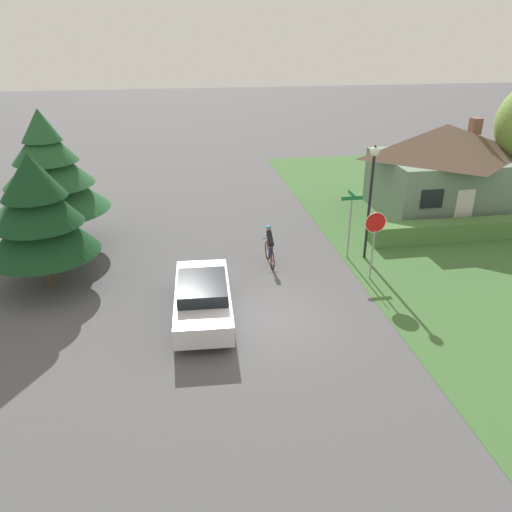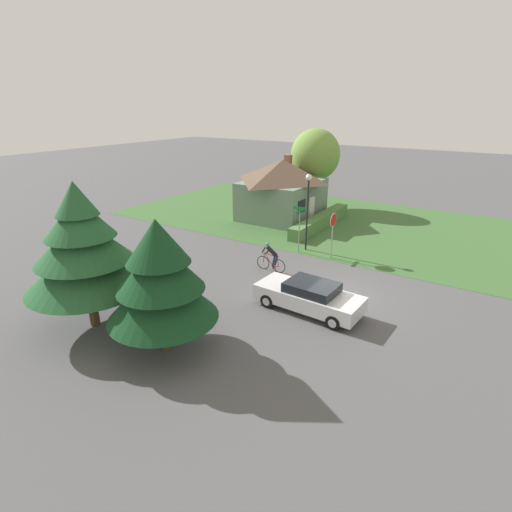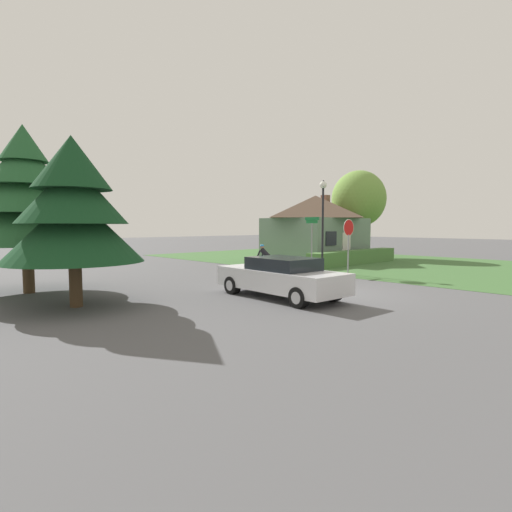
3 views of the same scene
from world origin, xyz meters
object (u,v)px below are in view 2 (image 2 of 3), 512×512
object	(u,v)px
cottage_house	(282,188)
conifer_tall_far	(83,248)
street_name_sign	(300,222)
sedan_left_lane	(309,296)
street_lamp	(308,196)
stop_sign	(333,226)
cyclist	(271,258)
conifer_tall_near	(160,277)
deciduous_tree_right	(315,155)

from	to	relation	value
cottage_house	conifer_tall_far	bearing A→B (deg)	-174.89
street_name_sign	sedan_left_lane	bearing A→B (deg)	-149.37
sedan_left_lane	street_lamp	xyz separation A→B (m)	(7.08, 3.63, 2.71)
stop_sign	cottage_house	bearing A→B (deg)	-130.34
cyclist	street_name_sign	distance (m)	3.59
sedan_left_lane	cyclist	size ratio (longest dim) A/B	2.73
sedan_left_lane	street_name_sign	distance (m)	7.51
stop_sign	street_lamp	xyz separation A→B (m)	(0.49, 1.91, 1.43)
street_lamp	conifer_tall_near	bearing A→B (deg)	-177.97
street_lamp	street_name_sign	world-z (taller)	street_lamp
cottage_house	street_name_sign	size ratio (longest dim) A/B	2.30
street_name_sign	cyclist	bearing A→B (deg)	-179.07
conifer_tall_near	deciduous_tree_right	bearing A→B (deg)	11.91
conifer_tall_far	street_lamp	bearing A→B (deg)	-14.31
street_lamp	conifer_tall_near	world-z (taller)	conifer_tall_near
cyclist	conifer_tall_far	distance (m)	9.85
cyclist	street_name_sign	size ratio (longest dim) A/B	0.62
conifer_tall_near	conifer_tall_far	bearing A→B (deg)	95.18
conifer_tall_far	deciduous_tree_right	distance (m)	23.42
street_name_sign	conifer_tall_far	bearing A→B (deg)	165.52
stop_sign	street_lamp	world-z (taller)	street_lamp
cyclist	street_lamp	bearing A→B (deg)	-92.64
sedan_left_lane	cyclist	xyz separation A→B (m)	(2.99, 3.71, 0.06)
conifer_tall_far	deciduous_tree_right	size ratio (longest dim) A/B	0.90
stop_sign	conifer_tall_far	distance (m)	13.65
street_lamp	conifer_tall_far	bearing A→B (deg)	165.69
cottage_house	street_name_sign	distance (m)	8.12
cottage_house	street_lamp	distance (m)	7.72
street_lamp	deciduous_tree_right	bearing A→B (deg)	23.04
stop_sign	street_lamp	bearing A→B (deg)	-102.49
stop_sign	conifer_tall_near	distance (m)	12.31
deciduous_tree_right	cottage_house	bearing A→B (deg)	172.44
conifer_tall_near	conifer_tall_far	distance (m)	3.81
sedan_left_lane	stop_sign	world-z (taller)	stop_sign
sedan_left_lane	street_lamp	distance (m)	8.40
sedan_left_lane	deciduous_tree_right	distance (m)	19.58
cottage_house	cyclist	xyz separation A→B (m)	(-9.87, -4.93, -1.62)
conifer_tall_near	sedan_left_lane	bearing A→B (deg)	-29.61
conifer_tall_far	sedan_left_lane	bearing A→B (deg)	-49.50
cottage_house	stop_sign	distance (m)	9.34
cyclist	deciduous_tree_right	bearing A→B (deg)	-74.76
cyclist	conifer_tall_far	size ratio (longest dim) A/B	0.30
street_name_sign	deciduous_tree_right	bearing A→B (deg)	21.05
street_name_sign	conifer_tall_near	xyz separation A→B (m)	(-11.96, -0.59, 0.96)
conifer_tall_near	deciduous_tree_right	size ratio (longest dim) A/B	0.76
cottage_house	conifer_tall_near	distance (m)	19.24
sedan_left_lane	conifer_tall_near	xyz separation A→B (m)	(-5.59, 3.18, 2.25)
street_name_sign	deciduous_tree_right	xyz separation A→B (m)	(11.07, 4.26, 2.54)
stop_sign	street_name_sign	xyz separation A→B (m)	(-0.23, 2.05, 0.00)
street_lamp	conifer_tall_far	size ratio (longest dim) A/B	0.80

